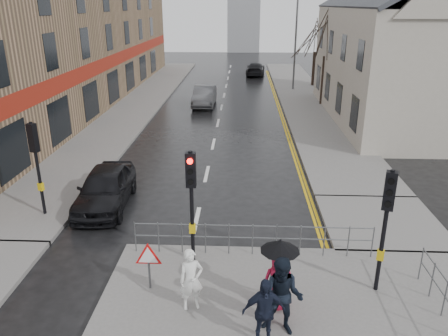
# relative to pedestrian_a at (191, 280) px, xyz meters

# --- Properties ---
(ground) EXTENTS (120.00, 120.00, 0.00)m
(ground) POSITION_rel_pedestrian_a_xyz_m (-0.40, 1.95, -0.95)
(ground) COLOR black
(ground) RESTS_ON ground
(left_pavement) EXTENTS (4.00, 44.00, 0.14)m
(left_pavement) POSITION_rel_pedestrian_a_xyz_m (-6.90, 24.95, -0.88)
(left_pavement) COLOR #605E5B
(left_pavement) RESTS_ON ground
(right_pavement) EXTENTS (4.00, 40.00, 0.14)m
(right_pavement) POSITION_rel_pedestrian_a_xyz_m (6.10, 26.95, -0.88)
(right_pavement) COLOR #605E5B
(right_pavement) RESTS_ON ground
(pavement_bridge_right) EXTENTS (4.00, 4.20, 0.14)m
(pavement_bridge_right) POSITION_rel_pedestrian_a_xyz_m (6.10, 4.95, -0.88)
(pavement_bridge_right) COLOR #605E5B
(pavement_bridge_right) RESTS_ON ground
(building_left_terrace) EXTENTS (8.00, 42.00, 10.00)m
(building_left_terrace) POSITION_rel_pedestrian_a_xyz_m (-12.40, 23.95, 4.05)
(building_left_terrace) COLOR #907053
(building_left_terrace) RESTS_ON ground
(building_right_cream) EXTENTS (9.00, 16.40, 10.10)m
(building_right_cream) POSITION_rel_pedestrian_a_xyz_m (11.60, 19.95, 3.83)
(building_right_cream) COLOR #AFA698
(building_right_cream) RESTS_ON ground
(traffic_signal_near_left) EXTENTS (0.28, 0.27, 3.40)m
(traffic_signal_near_left) POSITION_rel_pedestrian_a_xyz_m (-0.20, 2.15, 1.51)
(traffic_signal_near_left) COLOR black
(traffic_signal_near_left) RESTS_ON near_pavement
(traffic_signal_near_right) EXTENTS (0.34, 0.33, 3.40)m
(traffic_signal_near_right) POSITION_rel_pedestrian_a_xyz_m (4.79, 0.95, 1.51)
(traffic_signal_near_right) COLOR black
(traffic_signal_near_right) RESTS_ON near_pavement
(traffic_signal_far_left) EXTENTS (0.34, 0.33, 3.40)m
(traffic_signal_far_left) POSITION_rel_pedestrian_a_xyz_m (-5.90, 4.95, 1.51)
(traffic_signal_far_left) COLOR black
(traffic_signal_far_left) RESTS_ON left_pavement
(guard_railing_front) EXTENTS (7.14, 0.04, 1.00)m
(guard_railing_front) POSITION_rel_pedestrian_a_xyz_m (1.55, 2.55, -0.09)
(guard_railing_front) COLOR #595B5E
(guard_railing_front) RESTS_ON near_pavement
(warning_sign) EXTENTS (0.80, 0.07, 1.35)m
(warning_sign) POSITION_rel_pedestrian_a_xyz_m (-1.20, 0.74, 0.09)
(warning_sign) COLOR #595B5E
(warning_sign) RESTS_ON near_pavement
(street_lamp) EXTENTS (1.83, 0.25, 8.00)m
(street_lamp) POSITION_rel_pedestrian_a_xyz_m (5.42, 29.95, 3.76)
(street_lamp) COLOR #595B5E
(street_lamp) RESTS_ON right_pavement
(tree_near) EXTENTS (2.40, 2.40, 6.58)m
(tree_near) POSITION_rel_pedestrian_a_xyz_m (7.10, 23.95, 4.19)
(tree_near) COLOR #2D2119
(tree_near) RESTS_ON right_pavement
(tree_far) EXTENTS (2.40, 2.40, 5.64)m
(tree_far) POSITION_rel_pedestrian_a_xyz_m (7.60, 31.95, 3.47)
(tree_far) COLOR #2D2119
(tree_far) RESTS_ON right_pavement
(pedestrian_a) EXTENTS (0.68, 0.55, 1.62)m
(pedestrian_a) POSITION_rel_pedestrian_a_xyz_m (0.00, 0.00, 0.00)
(pedestrian_a) COLOR white
(pedestrian_a) RESTS_ON near_pavement
(pedestrian_b) EXTENTS (1.10, 0.96, 1.91)m
(pedestrian_b) POSITION_rel_pedestrian_a_xyz_m (2.15, -0.76, 0.15)
(pedestrian_b) COLOR black
(pedestrian_b) RESTS_ON near_pavement
(pedestrian_with_umbrella) EXTENTS (0.96, 0.96, 1.91)m
(pedestrian_with_umbrella) POSITION_rel_pedestrian_a_xyz_m (2.13, 0.09, 0.27)
(pedestrian_with_umbrella) COLOR maroon
(pedestrian_with_umbrella) RESTS_ON near_pavement
(pedestrian_d) EXTENTS (1.02, 0.55, 1.65)m
(pedestrian_d) POSITION_rel_pedestrian_a_xyz_m (1.72, -1.13, 0.02)
(pedestrian_d) COLOR black
(pedestrian_d) RESTS_ON near_pavement
(car_parked) EXTENTS (1.99, 4.48, 1.50)m
(car_parked) POSITION_rel_pedestrian_a_xyz_m (-3.94, 5.95, -0.20)
(car_parked) COLOR black
(car_parked) RESTS_ON ground
(car_mid) EXTENTS (1.60, 4.42, 1.45)m
(car_mid) POSITION_rel_pedestrian_a_xyz_m (-1.72, 23.53, -0.22)
(car_mid) COLOR #4B4C50
(car_mid) RESTS_ON ground
(car_far) EXTENTS (2.19, 4.73, 1.34)m
(car_far) POSITION_rel_pedestrian_a_xyz_m (2.46, 38.56, -0.28)
(car_far) COLOR black
(car_far) RESTS_ON ground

